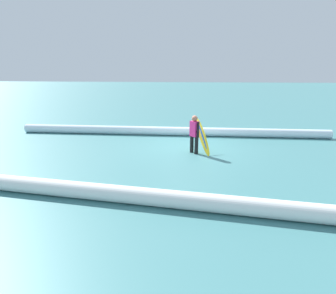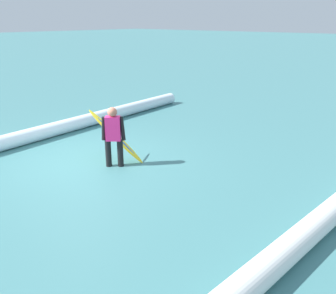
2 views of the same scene
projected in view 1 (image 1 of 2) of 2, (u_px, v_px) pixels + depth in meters
name	position (u px, v px, depth m)	size (l,w,h in m)	color
ground_plane	(187.00, 147.00, 11.83)	(170.64, 170.64, 0.00)	teal
surfer	(194.00, 132.00, 10.71)	(0.37, 0.46, 1.42)	black
surfboard	(202.00, 136.00, 10.96)	(0.80, 1.37, 1.25)	yellow
wave_crest_foreground	(171.00, 131.00, 13.96)	(0.41, 0.41, 14.69)	white
wave_crest_midground	(159.00, 198.00, 6.52)	(0.40, 0.40, 21.60)	white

